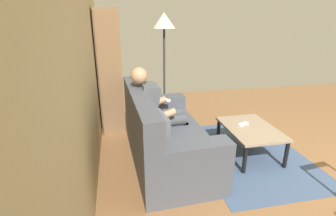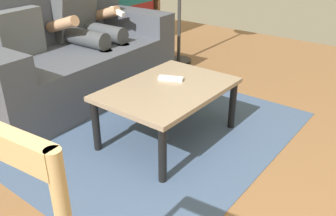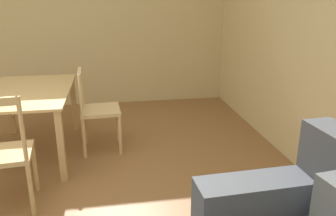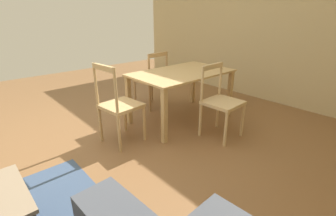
{
  "view_description": "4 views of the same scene",
  "coord_description": "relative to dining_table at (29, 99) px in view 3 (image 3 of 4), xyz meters",
  "views": [
    {
      "loc": [
        -1.56,
        2.45,
        1.79
      ],
      "look_at": [
        1.3,
        1.86,
        0.72
      ],
      "focal_mm": 27.21,
      "sensor_mm": 36.0,
      "label": 1
    },
    {
      "loc": [
        -0.51,
        -0.59,
        1.32
      ],
      "look_at": [
        1.22,
        0.75,
        0.23
      ],
      "focal_mm": 38.51,
      "sensor_mm": 36.0,
      "label": 2
    },
    {
      "loc": [
        2.19,
        0.92,
        1.65
      ],
      "look_at": [
        -0.07,
        1.31,
        0.9
      ],
      "focal_mm": 36.51,
      "sensor_mm": 36.0,
      "label": 3
    },
    {
      "loc": [
        0.95,
        2.45,
        1.5
      ],
      "look_at": [
        -0.07,
        1.31,
        0.9
      ],
      "focal_mm": 25.99,
      "sensor_mm": 36.0,
      "label": 4
    }
  ],
  "objects": [
    {
      "name": "wall_side",
      "position": [
        -1.83,
        -0.05,
        0.76
      ],
      "size": [
        0.12,
        5.6,
        2.77
      ],
      "primitive_type": "cube",
      "color": "#C8B586",
      "rests_on": "ground_plane"
    },
    {
      "name": "dining_table",
      "position": [
        0.0,
        0.0,
        0.0
      ],
      "size": [
        1.42,
        0.87,
        0.72
      ],
      "color": "tan",
      "rests_on": "ground_plane"
    },
    {
      "name": "dining_chair_near_wall",
      "position": [
        0.0,
        0.7,
        -0.16
      ],
      "size": [
        0.44,
        0.44,
        0.92
      ],
      "color": "#D1B27F",
      "rests_on": "ground_plane"
    },
    {
      "name": "dining_chair_facing_couch",
      "position": [
        1.04,
        0.0,
        -0.15
      ],
      "size": [
        0.46,
        0.46,
        0.98
      ],
      "color": "tan",
      "rests_on": "ground_plane"
    }
  ]
}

